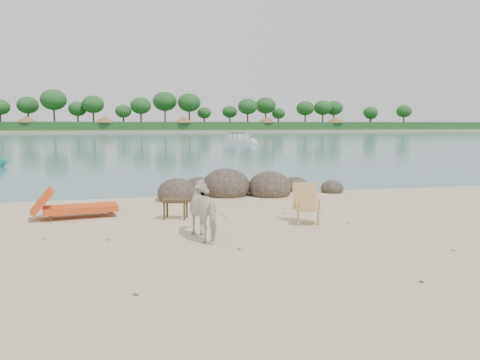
# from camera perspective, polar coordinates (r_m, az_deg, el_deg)

# --- Properties ---
(water) EXTENTS (400.00, 400.00, 0.00)m
(water) POSITION_cam_1_polar(r_m,az_deg,el_deg) (99.25, -12.44, 5.27)
(water) COLOR #3C7279
(water) RESTS_ON ground
(far_shore) EXTENTS (420.00, 90.00, 1.40)m
(far_shore) POSITION_cam_1_polar(r_m,az_deg,el_deg) (179.23, -12.99, 5.87)
(far_shore) COLOR tan
(far_shore) RESTS_ON ground
(far_scenery) EXTENTS (420.00, 18.00, 9.50)m
(far_scenery) POSITION_cam_1_polar(r_m,az_deg,el_deg) (145.92, -12.85, 6.93)
(far_scenery) COLOR #1E4C1E
(far_scenery) RESTS_ON ground
(boulders) EXTENTS (6.40, 2.97, 1.21)m
(boulders) POSITION_cam_1_polar(r_m,az_deg,el_deg) (15.61, -0.32, -1.07)
(boulders) COLOR #302820
(boulders) RESTS_ON ground
(cow) EXTENTS (0.95, 1.51, 1.18)m
(cow) POSITION_cam_1_polar(r_m,az_deg,el_deg) (9.69, -3.97, -3.83)
(cow) COLOR white
(cow) RESTS_ON ground
(side_table) EXTENTS (0.72, 0.58, 0.50)m
(side_table) POSITION_cam_1_polar(r_m,az_deg,el_deg) (11.77, -7.85, -3.65)
(side_table) COLOR #372416
(side_table) RESTS_ON ground
(lounge_chair) EXTENTS (2.33, 1.11, 0.67)m
(lounge_chair) POSITION_cam_1_polar(r_m,az_deg,el_deg) (12.52, -18.85, -2.94)
(lounge_chair) COLOR #EB3F1B
(lounge_chair) RESTS_ON ground
(deck_chair) EXTENTS (0.79, 0.83, 0.96)m
(deck_chair) POSITION_cam_1_polar(r_m,az_deg,el_deg) (11.14, 8.35, -3.07)
(deck_chair) COLOR tan
(deck_chair) RESTS_ON ground
(boat_mid) EXTENTS (4.10, 4.45, 2.42)m
(boat_mid) POSITION_cam_1_polar(r_m,az_deg,el_deg) (58.76, 0.03, 5.67)
(boat_mid) COLOR silver
(boat_mid) RESTS_ON water
(boat_far) EXTENTS (5.85, 5.01, 0.73)m
(boat_far) POSITION_cam_1_polar(r_m,az_deg,el_deg) (82.87, -0.32, 5.41)
(boat_far) COLOR silver
(boat_far) RESTS_ON water
(dead_leaves) EXTENTS (8.61, 7.18, 0.00)m
(dead_leaves) POSITION_cam_1_polar(r_m,az_deg,el_deg) (10.25, 0.71, -6.57)
(dead_leaves) COLOR brown
(dead_leaves) RESTS_ON ground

